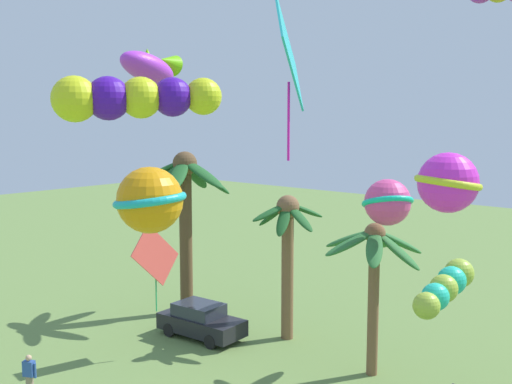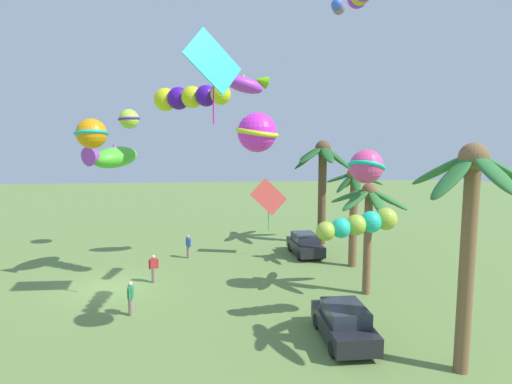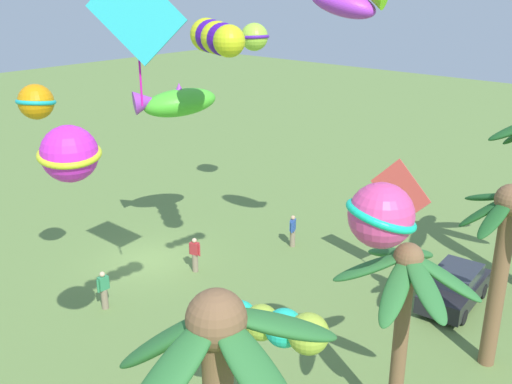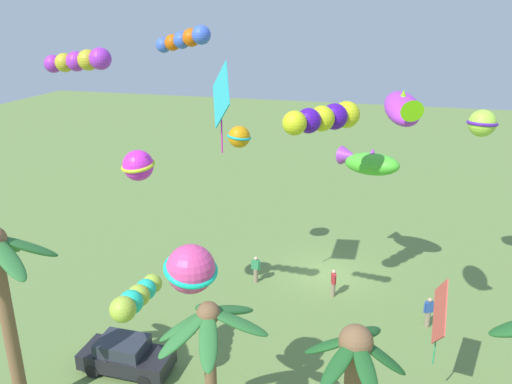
{
  "view_description": "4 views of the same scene",
  "coord_description": "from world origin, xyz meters",
  "px_view_note": "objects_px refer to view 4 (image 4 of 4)",
  "views": [
    {
      "loc": [
        13.78,
        -6.23,
        9.7
      ],
      "look_at": [
        1.53,
        7.7,
        7.41
      ],
      "focal_mm": 43.65,
      "sensor_mm": 36.0,
      "label": 1
    },
    {
      "loc": [
        22.42,
        5.68,
        7.84
      ],
      "look_at": [
        2.07,
        7.76,
        5.38
      ],
      "focal_mm": 29.18,
      "sensor_mm": 36.0,
      "label": 2
    },
    {
      "loc": [
        15.03,
        19.45,
        12.12
      ],
      "look_at": [
        0.68,
        6.96,
        5.19
      ],
      "focal_mm": 41.25,
      "sensor_mm": 36.0,
      "label": 3
    },
    {
      "loc": [
        -3.02,
        27.02,
        14.7
      ],
      "look_at": [
        2.62,
        6.22,
        7.06
      ],
      "focal_mm": 36.12,
      "sensor_mm": 36.0,
      "label": 4
    }
  ],
  "objects_px": {
    "kite_ball_11": "(482,123)",
    "kite_diamond_2": "(221,96)",
    "spectator_2": "(256,269)",
    "kite_diamond_0": "(440,313)",
    "kite_tube_1": "(79,61)",
    "kite_ball_4": "(239,137)",
    "spectator_0": "(429,312)",
    "kite_fish_9": "(368,162)",
    "palm_tree_0": "(209,338)",
    "kite_tube_3": "(325,118)",
    "spectator_1": "(333,283)",
    "palm_tree_2": "(1,282)",
    "kite_tube_6": "(184,39)",
    "kite_ball_5": "(138,165)",
    "palm_tree_1": "(353,380)",
    "kite_fish_8": "(403,108)",
    "kite_ball_7": "(191,269)",
    "kite_tube_10": "(137,297)",
    "parked_car_0": "(126,355)"
  },
  "relations": [
    {
      "from": "kite_tube_1",
      "to": "kite_fish_8",
      "type": "distance_m",
      "value": 11.6
    },
    {
      "from": "palm_tree_0",
      "to": "kite_tube_6",
      "type": "xyz_separation_m",
      "value": [
        1.35,
        -2.24,
        9.38
      ]
    },
    {
      "from": "palm_tree_1",
      "to": "kite_tube_10",
      "type": "distance_m",
      "value": 8.74
    },
    {
      "from": "kite_diamond_2",
      "to": "kite_tube_6",
      "type": "distance_m",
      "value": 6.2
    },
    {
      "from": "palm_tree_0",
      "to": "spectator_1",
      "type": "xyz_separation_m",
      "value": [
        -2.89,
        -11.23,
        -3.62
      ]
    },
    {
      "from": "palm_tree_1",
      "to": "kite_fish_8",
      "type": "distance_m",
      "value": 9.6
    },
    {
      "from": "palm_tree_0",
      "to": "kite_tube_10",
      "type": "height_order",
      "value": "palm_tree_0"
    },
    {
      "from": "kite_tube_1",
      "to": "kite_diamond_2",
      "type": "xyz_separation_m",
      "value": [
        -3.36,
        -5.22,
        -1.86
      ]
    },
    {
      "from": "kite_ball_7",
      "to": "kite_fish_9",
      "type": "relative_size",
      "value": 0.65
    },
    {
      "from": "palm_tree_0",
      "to": "kite_diamond_0",
      "type": "distance_m",
      "value": 8.6
    },
    {
      "from": "kite_tube_1",
      "to": "kite_fish_8",
      "type": "xyz_separation_m",
      "value": [
        -11.02,
        -3.22,
        -1.67
      ]
    },
    {
      "from": "palm_tree_0",
      "to": "kite_tube_3",
      "type": "distance_m",
      "value": 11.0
    },
    {
      "from": "spectator_2",
      "to": "kite_tube_3",
      "type": "distance_m",
      "value": 10.44
    },
    {
      "from": "kite_diamond_2",
      "to": "kite_ball_5",
      "type": "relative_size",
      "value": 1.93
    },
    {
      "from": "palm_tree_0",
      "to": "kite_ball_7",
      "type": "height_order",
      "value": "kite_ball_7"
    },
    {
      "from": "kite_tube_10",
      "to": "kite_tube_1",
      "type": "bearing_deg",
      "value": -23.76
    },
    {
      "from": "kite_tube_10",
      "to": "kite_ball_11",
      "type": "bearing_deg",
      "value": -137.82
    },
    {
      "from": "kite_tube_3",
      "to": "kite_tube_6",
      "type": "bearing_deg",
      "value": 61.78
    },
    {
      "from": "palm_tree_2",
      "to": "kite_fish_9",
      "type": "height_order",
      "value": "kite_fish_9"
    },
    {
      "from": "kite_ball_11",
      "to": "palm_tree_0",
      "type": "bearing_deg",
      "value": 54.98
    },
    {
      "from": "spectator_1",
      "to": "palm_tree_2",
      "type": "bearing_deg",
      "value": 48.7
    },
    {
      "from": "palm_tree_0",
      "to": "parked_car_0",
      "type": "relative_size",
      "value": 1.48
    },
    {
      "from": "kite_ball_4",
      "to": "kite_ball_5",
      "type": "relative_size",
      "value": 0.83
    },
    {
      "from": "kite_ball_7",
      "to": "palm_tree_2",
      "type": "bearing_deg",
      "value": 8.69
    },
    {
      "from": "kite_diamond_2",
      "to": "kite_tube_3",
      "type": "xyz_separation_m",
      "value": [
        -4.41,
        -1.29,
        -0.99
      ]
    },
    {
      "from": "kite_fish_8",
      "to": "kite_tube_3",
      "type": "bearing_deg",
      "value": -45.47
    },
    {
      "from": "spectator_0",
      "to": "kite_ball_7",
      "type": "xyz_separation_m",
      "value": [
        8.47,
        9.12,
        5.86
      ]
    },
    {
      "from": "kite_tube_1",
      "to": "spectator_0",
      "type": "bearing_deg",
      "value": -151.96
    },
    {
      "from": "palm_tree_1",
      "to": "kite_fish_8",
      "type": "xyz_separation_m",
      "value": [
        -0.78,
        -6.67,
        6.85
      ]
    },
    {
      "from": "spectator_0",
      "to": "kite_fish_9",
      "type": "height_order",
      "value": "kite_fish_9"
    },
    {
      "from": "kite_ball_5",
      "to": "kite_fish_8",
      "type": "distance_m",
      "value": 11.55
    },
    {
      "from": "palm_tree_0",
      "to": "kite_diamond_2",
      "type": "relative_size",
      "value": 1.43
    },
    {
      "from": "kite_diamond_2",
      "to": "spectator_0",
      "type": "bearing_deg",
      "value": -169.65
    },
    {
      "from": "kite_diamond_0",
      "to": "kite_fish_8",
      "type": "xyz_separation_m",
      "value": [
        1.97,
        -1.66,
        7.24
      ]
    },
    {
      "from": "spectator_2",
      "to": "kite_fish_8",
      "type": "distance_m",
      "value": 14.0
    },
    {
      "from": "parked_car_0",
      "to": "spectator_1",
      "type": "relative_size",
      "value": 2.46
    },
    {
      "from": "kite_tube_3",
      "to": "kite_fish_8",
      "type": "bearing_deg",
      "value": 134.53
    },
    {
      "from": "kite_ball_5",
      "to": "kite_tube_10",
      "type": "height_order",
      "value": "kite_ball_5"
    },
    {
      "from": "palm_tree_2",
      "to": "kite_tube_3",
      "type": "xyz_separation_m",
      "value": [
        -9.78,
        -9.64,
        4.44
      ]
    },
    {
      "from": "palm_tree_2",
      "to": "kite_tube_10",
      "type": "distance_m",
      "value": 4.72
    },
    {
      "from": "spectator_2",
      "to": "kite_diamond_0",
      "type": "distance_m",
      "value": 12.24
    },
    {
      "from": "kite_tube_1",
      "to": "kite_ball_4",
      "type": "xyz_separation_m",
      "value": [
        -2.67,
        -10.1,
        -4.84
      ]
    },
    {
      "from": "kite_ball_11",
      "to": "kite_diamond_2",
      "type": "bearing_deg",
      "value": 26.48
    },
    {
      "from": "kite_diamond_2",
      "to": "kite_tube_6",
      "type": "height_order",
      "value": "kite_tube_6"
    },
    {
      "from": "parked_car_0",
      "to": "kite_fish_8",
      "type": "relative_size",
      "value": 1.28
    },
    {
      "from": "spectator_0",
      "to": "palm_tree_0",
      "type": "bearing_deg",
      "value": 51.13
    },
    {
      "from": "spectator_0",
      "to": "kite_diamond_2",
      "type": "xyz_separation_m",
      "value": [
        9.81,
        1.79,
        10.35
      ]
    },
    {
      "from": "palm_tree_1",
      "to": "kite_fish_8",
      "type": "bearing_deg",
      "value": -96.69
    },
    {
      "from": "palm_tree_2",
      "to": "kite_diamond_0",
      "type": "bearing_deg",
      "value": -162.64
    },
    {
      "from": "palm_tree_0",
      "to": "kite_ball_7",
      "type": "distance_m",
      "value": 2.4
    }
  ]
}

